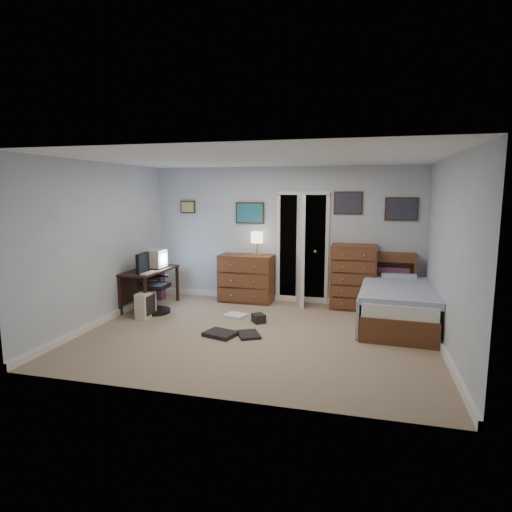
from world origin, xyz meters
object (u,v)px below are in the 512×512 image
(tall_dresser, at_px, (353,277))
(bed, at_px, (397,304))
(computer_desk, at_px, (146,278))
(low_dresser, at_px, (247,278))
(office_chair, at_px, (152,290))

(tall_dresser, relative_size, bed, 0.54)
(computer_desk, height_order, bed, computer_desk)
(bed, bearing_deg, low_dresser, 166.91)
(office_chair, relative_size, tall_dresser, 0.90)
(low_dresser, distance_m, tall_dresser, 1.96)
(low_dresser, xyz_separation_m, tall_dresser, (1.95, -0.02, 0.13))
(computer_desk, relative_size, office_chair, 1.20)
(computer_desk, distance_m, low_dresser, 1.83)
(low_dresser, bearing_deg, computer_desk, -150.74)
(low_dresser, height_order, tall_dresser, tall_dresser)
(computer_desk, xyz_separation_m, office_chair, (0.27, -0.29, -0.14))
(computer_desk, bearing_deg, office_chair, -45.31)
(office_chair, distance_m, tall_dresser, 3.49)
(office_chair, distance_m, low_dresser, 1.77)
(low_dresser, bearing_deg, tall_dresser, 1.12)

